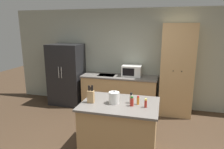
% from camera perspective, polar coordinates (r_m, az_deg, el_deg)
% --- Properties ---
extents(wall_back, '(7.20, 0.06, 2.60)m').
position_cam_1_polar(wall_back, '(5.40, 7.46, 4.50)').
color(wall_back, '#9EA393').
rests_on(wall_back, ground_plane).
extents(refrigerator, '(0.89, 0.70, 1.67)m').
position_cam_1_polar(refrigerator, '(5.71, -12.83, 0.04)').
color(refrigerator, black).
rests_on(refrigerator, ground_plane).
extents(back_counter, '(1.97, 0.65, 0.88)m').
position_cam_1_polar(back_counter, '(5.35, 2.04, -4.93)').
color(back_counter, tan).
rests_on(back_counter, ground_plane).
extents(pantry_cabinet, '(0.76, 0.63, 2.21)m').
position_cam_1_polar(pantry_cabinet, '(5.07, 17.96, 1.16)').
color(pantry_cabinet, tan).
rests_on(pantry_cabinet, ground_plane).
extents(kitchen_island, '(1.28, 0.94, 0.89)m').
position_cam_1_polar(kitchen_island, '(3.56, 2.15, -14.75)').
color(kitchen_island, tan).
rests_on(kitchen_island, ground_plane).
extents(microwave, '(0.49, 0.40, 0.28)m').
position_cam_1_polar(microwave, '(5.22, 5.69, 1.12)').
color(microwave, white).
rests_on(microwave, back_counter).
extents(knife_block, '(0.11, 0.07, 0.30)m').
position_cam_1_polar(knife_block, '(3.37, -6.08, -6.18)').
color(knife_block, tan).
rests_on(knife_block, kitchen_island).
extents(spice_bottle_tall_dark, '(0.04, 0.04, 0.14)m').
position_cam_1_polar(spice_bottle_tall_dark, '(3.32, 7.45, -7.38)').
color(spice_bottle_tall_dark, orange).
rests_on(spice_bottle_tall_dark, kitchen_island).
extents(spice_bottle_short_red, '(0.04, 0.04, 0.14)m').
position_cam_1_polar(spice_bottle_short_red, '(3.21, 9.60, -8.13)').
color(spice_bottle_short_red, '#B2281E').
rests_on(spice_bottle_short_red, kitchen_island).
extents(spice_bottle_amber_oil, '(0.06, 0.06, 0.16)m').
position_cam_1_polar(spice_bottle_amber_oil, '(3.24, 5.68, -7.70)').
color(spice_bottle_amber_oil, '#B2281E').
rests_on(spice_bottle_amber_oil, kitchen_island).
extents(spice_bottle_green_herb, '(0.05, 0.05, 0.18)m').
position_cam_1_polar(spice_bottle_green_herb, '(3.35, 5.50, -6.79)').
color(spice_bottle_green_herb, beige).
rests_on(spice_bottle_green_herb, kitchen_island).
extents(kettle, '(0.18, 0.18, 0.22)m').
position_cam_1_polar(kettle, '(3.33, 0.60, -6.63)').
color(kettle, white).
rests_on(kettle, kitchen_island).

